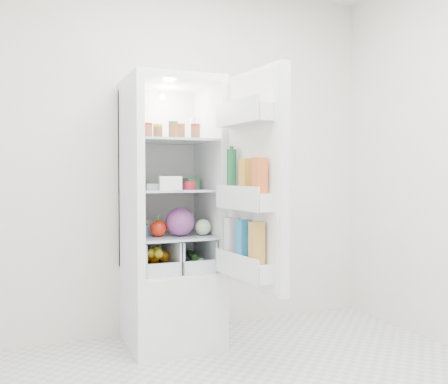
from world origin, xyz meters
name	(u,v)px	position (x,y,z in m)	size (l,w,h in m)	color
room_walls	(286,81)	(0.00, 0.00, 1.59)	(3.02, 3.02, 2.61)	silver
refrigerator	(170,246)	(-0.20, 1.25, 0.67)	(0.60, 0.60, 1.80)	silver
shelf_low	(172,236)	(-0.20, 1.19, 0.74)	(0.49, 0.53, 0.01)	#A8B7C5
shelf_mid	(172,190)	(-0.20, 1.19, 1.05)	(0.49, 0.53, 0.01)	#A8B7C5
shelf_top	(172,141)	(-0.20, 1.19, 1.38)	(0.49, 0.53, 0.01)	#A8B7C5
crisper_left	(155,256)	(-0.32, 1.19, 0.61)	(0.23, 0.46, 0.22)	silver
crisper_right	(189,254)	(-0.08, 1.19, 0.61)	(0.23, 0.46, 0.22)	silver
condiment_jars	(171,132)	(-0.24, 1.07, 1.43)	(0.38, 0.16, 0.08)	#B21919
squeeze_bottle	(193,130)	(-0.01, 1.31, 1.47)	(0.05, 0.05, 0.17)	silver
tub_white	(170,183)	(-0.27, 0.99, 1.10)	(0.14, 0.14, 0.09)	silver
tub_cream	(173,184)	(-0.19, 1.20, 1.10)	(0.13, 0.13, 0.08)	silver
tin_red	(190,185)	(-0.10, 1.10, 1.08)	(0.08, 0.08, 0.05)	red
foil_tray	(158,186)	(-0.28, 1.25, 1.08)	(0.15, 0.11, 0.04)	silver
tub_green	(190,183)	(-0.03, 1.31, 1.09)	(0.09, 0.13, 0.07)	#449654
red_cabbage	(180,222)	(-0.17, 1.10, 0.84)	(0.19, 0.19, 0.19)	#4F1B4A
bell_pepper	(159,228)	(-0.31, 1.13, 0.80)	(0.11, 0.11, 0.11)	red
mushroom_bowl	(145,230)	(-0.36, 1.28, 0.78)	(0.15, 0.15, 0.07)	#83A1C3
salad_bag	(203,227)	(-0.02, 1.08, 0.80)	(0.11, 0.11, 0.11)	#ABCC99
citrus_pile	(155,261)	(-0.32, 1.17, 0.58)	(0.20, 0.31, 0.16)	orange
veg_pile	(190,261)	(-0.07, 1.18, 0.56)	(0.16, 0.30, 0.10)	#1D4517
fridge_door	(253,185)	(0.13, 0.61, 1.09)	(0.21, 0.60, 1.30)	silver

